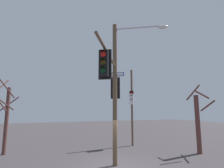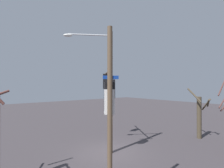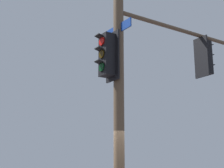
# 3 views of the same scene
# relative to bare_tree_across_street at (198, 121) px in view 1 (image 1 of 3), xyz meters

# --- Properties ---
(ground_plane) EXTENTS (80.00, 80.00, 0.00)m
(ground_plane) POSITION_rel_bare_tree_across_street_xyz_m (-0.28, 6.70, -2.31)
(ground_plane) COLOR #3C363A
(main_signal_pole_assembly) EXTENTS (4.72, 5.38, 8.36)m
(main_signal_pole_assembly) POSITION_rel_bare_tree_across_street_xyz_m (-0.75, 6.94, 2.38)
(main_signal_pole_assembly) COLOR brown
(main_signal_pole_assembly) RESTS_ON ground
(secondary_pole_assembly) EXTENTS (0.68, 0.56, 6.78)m
(secondary_pole_assembly) POSITION_rel_bare_tree_across_street_xyz_m (4.28, 3.13, 1.49)
(secondary_pole_assembly) COLOR brown
(secondary_pole_assembly) RESTS_ON ground
(bare_tree_across_street) EXTENTS (1.87, 1.78, 5.05)m
(bare_tree_across_street) POSITION_rel_bare_tree_across_street_xyz_m (0.00, 0.00, 0.00)
(bare_tree_across_street) COLOR brown
(bare_tree_across_street) RESTS_ON ground
(bare_tree_corner) EXTENTS (1.55, 1.53, 5.40)m
(bare_tree_corner) POSITION_rel_bare_tree_across_street_xyz_m (5.13, 12.93, 0.31)
(bare_tree_corner) COLOR #53332F
(bare_tree_corner) RESTS_ON ground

